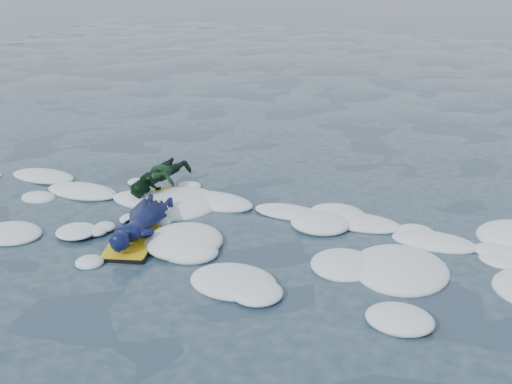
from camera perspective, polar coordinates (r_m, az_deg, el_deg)
ground at (r=8.19m, az=-4.87°, el=-5.98°), size 120.00×120.00×0.00m
foam_band at (r=9.03m, az=-2.02°, el=-3.12°), size 12.00×3.10×0.30m
prone_woman_unit at (r=8.74m, az=-10.27°, el=-2.87°), size 0.85×1.65×0.41m
prone_child_unit at (r=10.12m, az=-8.51°, el=1.00°), size 0.79×1.31×0.48m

